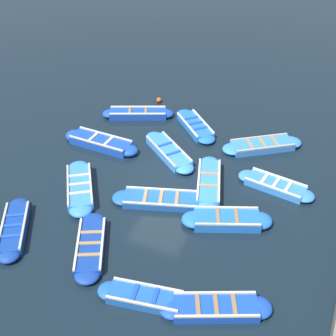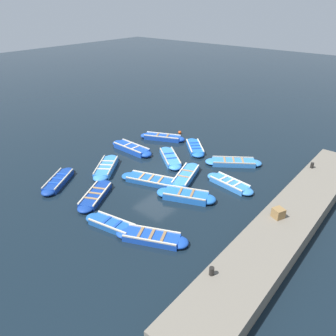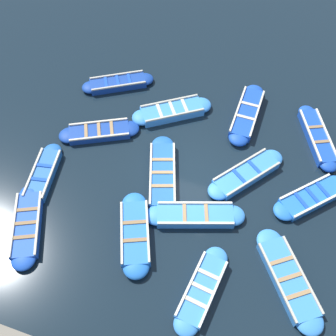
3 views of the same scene
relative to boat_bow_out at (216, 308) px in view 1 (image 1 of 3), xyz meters
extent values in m
plane|color=black|center=(-4.15, 5.02, -0.16)|extent=(120.00, 120.00, 0.00)
cube|color=#1947B7|center=(0.00, 0.00, -0.01)|extent=(2.86, 1.99, 0.31)
ellipsoid|color=#1947B7|center=(-1.23, -0.56, -0.01)|extent=(1.20, 1.18, 0.31)
ellipsoid|color=#1947B7|center=(1.23, 0.56, -0.01)|extent=(1.20, 1.18, 0.31)
cube|color=beige|center=(0.18, -0.40, 0.18)|extent=(2.44, 1.16, 0.07)
cube|color=beige|center=(-0.18, 0.40, 0.18)|extent=(2.44, 1.16, 0.07)
cube|color=olive|center=(-0.52, -0.24, 0.17)|extent=(0.48, 0.83, 0.04)
cube|color=olive|center=(0.00, 0.00, 0.17)|extent=(0.48, 0.83, 0.04)
cube|color=olive|center=(0.52, 0.24, 0.17)|extent=(0.48, 0.83, 0.04)
cube|color=#3884E0|center=(-7.19, 3.39, 0.03)|extent=(2.40, 2.88, 0.38)
ellipsoid|color=#3884E0|center=(-7.98, 4.55, 0.03)|extent=(1.31, 1.32, 0.38)
ellipsoid|color=#3884E0|center=(-6.41, 2.24, 0.03)|extent=(1.31, 1.32, 0.38)
cube|color=#B2AD9E|center=(-7.58, 3.13, 0.25)|extent=(1.60, 2.31, 0.07)
cube|color=#B2AD9E|center=(-6.81, 3.65, 0.25)|extent=(1.60, 2.31, 0.07)
cube|color=beige|center=(-7.53, 3.88, 0.23)|extent=(0.82, 0.62, 0.04)
cube|color=beige|center=(-7.19, 3.39, 0.23)|extent=(0.82, 0.62, 0.04)
cube|color=beige|center=(-6.86, 2.90, 0.23)|extent=(0.82, 0.62, 0.04)
cube|color=navy|center=(-8.16, 0.31, 0.00)|extent=(2.12, 2.74, 0.32)
ellipsoid|color=navy|center=(-8.83, 1.46, 0.00)|extent=(1.13, 1.14, 0.32)
ellipsoid|color=navy|center=(-7.48, -0.83, 0.00)|extent=(1.13, 1.14, 0.32)
cube|color=#B2AD9E|center=(-8.51, 0.11, 0.19)|extent=(1.39, 2.29, 0.07)
cube|color=#B2AD9E|center=(-7.81, 0.52, 0.19)|extent=(1.39, 2.29, 0.07)
cube|color=#1947B7|center=(-8.45, 0.80, 0.18)|extent=(0.75, 0.52, 0.04)
cube|color=#1947B7|center=(-8.16, 0.31, 0.18)|extent=(0.75, 0.52, 0.04)
cube|color=#1947B7|center=(-7.87, -0.17, 0.18)|extent=(0.75, 0.52, 0.04)
cube|color=#1947B7|center=(-8.09, 6.69, 0.04)|extent=(3.02, 1.05, 0.39)
ellipsoid|color=#1947B7|center=(-9.59, 6.73, 0.04)|extent=(0.94, 0.91, 0.39)
ellipsoid|color=#1947B7|center=(-6.60, 6.64, 0.04)|extent=(0.94, 0.91, 0.39)
cube|color=beige|center=(-8.11, 6.25, 0.27)|extent=(2.93, 0.17, 0.07)
cube|color=beige|center=(-8.08, 7.13, 0.27)|extent=(2.93, 0.17, 0.07)
cube|color=beige|center=(-8.52, 6.70, 0.25)|extent=(0.17, 0.85, 0.04)
cube|color=beige|center=(-7.67, 6.68, 0.25)|extent=(0.17, 0.85, 0.04)
cube|color=#3884E0|center=(-2.35, 5.88, 0.01)|extent=(1.80, 3.05, 0.35)
ellipsoid|color=#3884E0|center=(-2.80, 7.26, 0.01)|extent=(1.10, 1.12, 0.35)
ellipsoid|color=#3884E0|center=(-1.90, 4.50, 0.01)|extent=(1.10, 1.12, 0.35)
cube|color=silver|center=(-2.76, 5.75, 0.22)|extent=(0.96, 2.73, 0.07)
cube|color=silver|center=(-1.94, 6.01, 0.22)|extent=(0.96, 2.73, 0.07)
cube|color=#9E7A51|center=(-2.48, 6.27, 0.21)|extent=(0.83, 0.39, 0.04)
cube|color=#9E7A51|center=(-2.22, 5.49, 0.21)|extent=(0.83, 0.39, 0.04)
cube|color=#3884E0|center=(0.30, 6.87, -0.01)|extent=(2.59, 1.26, 0.31)
ellipsoid|color=#3884E0|center=(-0.94, 7.05, -0.01)|extent=(0.98, 0.96, 0.31)
ellipsoid|color=#3884E0|center=(1.53, 6.70, -0.01)|extent=(0.98, 0.96, 0.31)
cube|color=silver|center=(0.24, 6.46, 0.18)|extent=(2.43, 0.42, 0.07)
cube|color=silver|center=(0.36, 7.29, 0.18)|extent=(2.43, 0.42, 0.07)
cube|color=beige|center=(-0.23, 6.94, 0.17)|extent=(0.25, 0.82, 0.04)
cube|color=beige|center=(0.30, 6.87, 0.17)|extent=(0.25, 0.82, 0.04)
cube|color=beige|center=(0.82, 6.80, 0.17)|extent=(0.25, 0.82, 0.04)
cube|color=navy|center=(-5.04, 0.71, -0.02)|extent=(2.04, 2.79, 0.29)
ellipsoid|color=navy|center=(-5.63, 1.88, -0.02)|extent=(1.20, 1.22, 0.29)
ellipsoid|color=navy|center=(-4.45, -0.47, -0.02)|extent=(1.20, 1.22, 0.29)
cube|color=beige|center=(-5.44, 0.51, 0.17)|extent=(1.22, 2.34, 0.07)
cube|color=beige|center=(-4.65, 0.90, 0.17)|extent=(1.22, 2.34, 0.07)
cube|color=#9E7A51|center=(-5.29, 1.21, 0.15)|extent=(0.82, 0.50, 0.04)
cube|color=#9E7A51|center=(-5.04, 0.71, 0.15)|extent=(0.82, 0.50, 0.04)
cube|color=#9E7A51|center=(-4.79, 0.21, 0.15)|extent=(0.82, 0.50, 0.04)
cube|color=blue|center=(-4.55, 9.98, -0.01)|extent=(2.48, 2.45, 0.31)
ellipsoid|color=blue|center=(-5.45, 10.86, -0.01)|extent=(1.27, 1.27, 0.31)
ellipsoid|color=blue|center=(-3.65, 9.10, -0.01)|extent=(1.27, 1.27, 0.31)
cube|color=silver|center=(-4.86, 9.67, 0.18)|extent=(1.83, 1.78, 0.07)
cube|color=silver|center=(-4.24, 10.30, 0.18)|extent=(1.83, 1.78, 0.07)
cube|color=#1947B7|center=(-4.93, 10.36, 0.16)|extent=(0.69, 0.71, 0.04)
cube|color=#1947B7|center=(-4.55, 9.98, 0.16)|extent=(0.69, 0.71, 0.04)
cube|color=#1947B7|center=(-4.17, 9.61, 0.16)|extent=(0.69, 0.71, 0.04)
cube|color=blue|center=(-0.92, 3.98, 0.03)|extent=(2.73, 1.92, 0.38)
ellipsoid|color=blue|center=(-2.09, 3.50, 0.03)|extent=(1.27, 1.25, 0.38)
ellipsoid|color=blue|center=(0.24, 4.47, 0.03)|extent=(1.27, 1.25, 0.38)
cube|color=beige|center=(-0.74, 3.54, 0.25)|extent=(2.32, 1.02, 0.07)
cube|color=beige|center=(-1.11, 4.42, 0.25)|extent=(2.32, 1.02, 0.07)
cube|color=olive|center=(-1.25, 3.84, 0.24)|extent=(0.48, 0.89, 0.04)
cube|color=olive|center=(-0.59, 4.12, 0.24)|extent=(0.48, 0.89, 0.04)
cube|color=#1E59AD|center=(-3.76, 4.09, -0.02)|extent=(3.22, 1.95, 0.28)
ellipsoid|color=#1E59AD|center=(-5.21, 3.61, -0.02)|extent=(1.24, 1.22, 0.28)
ellipsoid|color=#1E59AD|center=(-2.32, 4.57, -0.02)|extent=(1.24, 1.22, 0.28)
cube|color=beige|center=(-3.61, 3.64, 0.15)|extent=(2.86, 1.02, 0.07)
cube|color=beige|center=(-3.91, 4.54, 0.15)|extent=(2.86, 1.02, 0.07)
cube|color=#9E7A51|center=(-4.38, 3.88, 0.14)|extent=(0.42, 0.91, 0.04)
cube|color=#9E7A51|center=(-3.76, 4.09, 0.14)|extent=(0.42, 0.91, 0.04)
cube|color=#9E7A51|center=(-3.15, 4.29, 0.14)|extent=(0.42, 0.91, 0.04)
cube|color=#1947B7|center=(-7.73, 9.88, 0.01)|extent=(3.03, 1.95, 0.35)
ellipsoid|color=#1947B7|center=(-9.08, 9.28, 0.01)|extent=(1.02, 1.01, 0.35)
ellipsoid|color=#1947B7|center=(-6.38, 10.48, 0.01)|extent=(1.02, 1.01, 0.35)
cube|color=silver|center=(-7.58, 9.54, 0.23)|extent=(2.68, 1.25, 0.07)
cube|color=silver|center=(-7.88, 10.22, 0.23)|extent=(2.68, 1.25, 0.07)
cube|color=olive|center=(-8.11, 9.71, 0.21)|extent=(0.42, 0.72, 0.04)
cube|color=olive|center=(-7.35, 10.05, 0.21)|extent=(0.42, 0.72, 0.04)
cube|color=#3884E0|center=(-4.84, 7.33, 0.00)|extent=(2.83, 2.48, 0.32)
ellipsoid|color=#3884E0|center=(-5.97, 8.20, 0.00)|extent=(1.24, 1.23, 0.32)
ellipsoid|color=#3884E0|center=(-3.72, 6.47, 0.00)|extent=(1.24, 1.23, 0.32)
cube|color=#B2AD9E|center=(-5.11, 6.99, 0.20)|extent=(2.26, 1.76, 0.07)
cube|color=#B2AD9E|center=(-4.58, 7.68, 0.20)|extent=(2.26, 1.76, 0.07)
cube|color=#1947B7|center=(-5.16, 7.58, 0.18)|extent=(0.62, 0.74, 0.04)
cube|color=#1947B7|center=(-4.52, 7.09, 0.18)|extent=(0.62, 0.74, 0.04)
cube|color=#3884E0|center=(-0.99, 9.61, -0.01)|extent=(2.98, 2.53, 0.31)
ellipsoid|color=#3884E0|center=(-2.18, 8.77, -0.01)|extent=(1.35, 1.35, 0.31)
ellipsoid|color=#3884E0|center=(0.20, 10.45, -0.01)|extent=(1.35, 1.35, 0.31)
cube|color=#B2AD9E|center=(-0.71, 9.22, 0.18)|extent=(2.38, 1.72, 0.07)
cube|color=#B2AD9E|center=(-1.27, 10.00, 0.18)|extent=(2.38, 1.72, 0.07)
cube|color=#9E7A51|center=(-1.50, 9.25, 0.17)|extent=(0.64, 0.82, 0.04)
cube|color=#9E7A51|center=(-0.99, 9.61, 0.17)|extent=(0.64, 0.82, 0.04)
cube|color=#9E7A51|center=(-0.48, 9.97, 0.17)|extent=(0.64, 0.82, 0.04)
cube|color=#1E59AD|center=(-2.22, -0.55, -0.01)|extent=(2.53, 1.25, 0.30)
ellipsoid|color=#1E59AD|center=(-3.42, -0.75, -0.01)|extent=(0.93, 0.91, 0.30)
ellipsoid|color=#1E59AD|center=(-1.03, -0.34, -0.01)|extent=(0.93, 0.91, 0.30)
cube|color=beige|center=(-2.16, -0.92, 0.17)|extent=(2.35, 0.49, 0.07)
cube|color=beige|center=(-2.29, -0.17, 0.17)|extent=(2.35, 0.49, 0.07)
cube|color=#1947B7|center=(-2.56, -0.60, 0.16)|extent=(0.27, 0.76, 0.04)
cube|color=#1947B7|center=(-1.89, -0.49, 0.16)|extent=(0.27, 0.76, 0.04)
sphere|color=#E05119|center=(-7.37, 11.74, -0.02)|extent=(0.29, 0.29, 0.29)
camera|label=1|loc=(2.33, -9.03, 12.42)|focal=50.00mm
camera|label=2|loc=(8.47, -9.03, 10.24)|focal=35.00mm
camera|label=3|loc=(4.71, 7.11, 13.28)|focal=42.00mm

